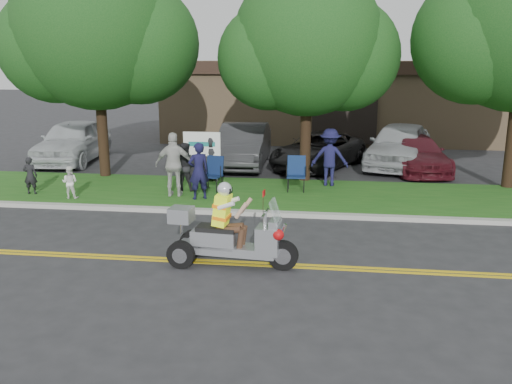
# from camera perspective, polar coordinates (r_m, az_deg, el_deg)

# --- Properties ---
(ground) EXTENTS (120.00, 120.00, 0.00)m
(ground) POSITION_cam_1_polar(r_m,az_deg,el_deg) (11.64, 1.10, -6.75)
(ground) COLOR #28282B
(ground) RESTS_ON ground
(centerline_near) EXTENTS (60.00, 0.10, 0.01)m
(centerline_near) POSITION_cam_1_polar(r_m,az_deg,el_deg) (11.10, 0.77, -7.77)
(centerline_near) COLOR gold
(centerline_near) RESTS_ON ground
(centerline_far) EXTENTS (60.00, 0.10, 0.01)m
(centerline_far) POSITION_cam_1_polar(r_m,az_deg,el_deg) (11.25, 0.86, -7.47)
(centerline_far) COLOR gold
(centerline_far) RESTS_ON ground
(curb) EXTENTS (60.00, 0.25, 0.12)m
(curb) POSITION_cam_1_polar(r_m,az_deg,el_deg) (14.50, 2.44, -2.32)
(curb) COLOR #A8A89E
(curb) RESTS_ON ground
(grass_verge) EXTENTS (60.00, 4.00, 0.10)m
(grass_verge) POSITION_cam_1_polar(r_m,az_deg,el_deg) (16.57, 3.10, -0.29)
(grass_verge) COLOR #195416
(grass_verge) RESTS_ON ground
(commercial_building) EXTENTS (18.00, 8.20, 4.00)m
(commercial_building) POSITION_cam_1_polar(r_m,az_deg,el_deg) (29.89, 9.11, 9.66)
(commercial_building) COLOR #9E7F5B
(commercial_building) RESTS_ON ground
(tree_left) EXTENTS (6.62, 5.40, 7.78)m
(tree_left) POSITION_cam_1_polar(r_m,az_deg,el_deg) (19.44, -16.28, 15.53)
(tree_left) COLOR #332114
(tree_left) RESTS_ON ground
(tree_mid) EXTENTS (5.88, 4.80, 7.05)m
(tree_mid) POSITION_cam_1_polar(r_m,az_deg,el_deg) (18.08, 5.61, 14.85)
(tree_mid) COLOR #332114
(tree_mid) RESTS_ON ground
(business_sign) EXTENTS (1.25, 0.06, 1.75)m
(business_sign) POSITION_cam_1_polar(r_m,az_deg,el_deg) (18.13, -5.71, 4.76)
(business_sign) COLOR silver
(business_sign) RESTS_ON ground
(trike_scooter) EXTENTS (2.66, 0.92, 1.74)m
(trike_scooter) POSITION_cam_1_polar(r_m,az_deg,el_deg) (10.96, -3.08, -4.72)
(trike_scooter) COLOR black
(trike_scooter) RESTS_ON ground
(lawn_chair_a) EXTENTS (0.58, 0.60, 1.07)m
(lawn_chair_a) POSITION_cam_1_polar(r_m,az_deg,el_deg) (16.85, 4.27, 2.20)
(lawn_chair_a) COLOR black
(lawn_chair_a) RESTS_ON grass_verge
(lawn_chair_b) EXTENTS (0.66, 0.68, 1.05)m
(lawn_chair_b) POSITION_cam_1_polar(r_m,az_deg,el_deg) (16.91, -4.48, 2.21)
(lawn_chair_b) COLOR black
(lawn_chair_b) RESTS_ON grass_verge
(spectator_adult_left) EXTENTS (0.73, 0.65, 1.67)m
(spectator_adult_left) POSITION_cam_1_polar(r_m,az_deg,el_deg) (15.77, -6.06, 2.22)
(spectator_adult_left) COLOR #151438
(spectator_adult_left) RESTS_ON grass_verge
(spectator_adult_mid) EXTENTS (0.79, 0.65, 1.50)m
(spectator_adult_mid) POSITION_cam_1_polar(r_m,az_deg,el_deg) (16.91, -7.53, 2.67)
(spectator_adult_mid) COLOR black
(spectator_adult_mid) RESTS_ON grass_verge
(spectator_adult_right) EXTENTS (1.16, 0.58, 1.91)m
(spectator_adult_right) POSITION_cam_1_polar(r_m,az_deg,el_deg) (16.20, -8.60, 2.88)
(spectator_adult_right) COLOR #BABAB4
(spectator_adult_right) RESTS_ON grass_verge
(spectator_chair_a) EXTENTS (1.24, 0.78, 1.84)m
(spectator_chair_a) POSITION_cam_1_polar(r_m,az_deg,el_deg) (17.57, 7.77, 3.65)
(spectator_chair_a) COLOR #171740
(spectator_chair_a) RESTS_ON grass_verge
(spectator_chair_b) EXTENTS (0.82, 0.61, 1.51)m
(spectator_chair_b) POSITION_cam_1_polar(r_m,az_deg,el_deg) (18.24, -4.68, 3.57)
(spectator_chair_b) COLOR black
(spectator_chair_b) RESTS_ON grass_verge
(child_left) EXTENTS (0.44, 0.31, 1.14)m
(child_left) POSITION_cam_1_polar(r_m,az_deg,el_deg) (17.72, -22.67, 1.62)
(child_left) COLOR black
(child_left) RESTS_ON grass_verge
(child_right) EXTENTS (0.48, 0.38, 0.95)m
(child_right) POSITION_cam_1_polar(r_m,az_deg,el_deg) (16.76, -19.00, 0.97)
(child_right) COLOR white
(child_right) RESTS_ON grass_verge
(parked_car_far_left) EXTENTS (2.52, 5.23, 1.72)m
(parked_car_far_left) POSITION_cam_1_polar(r_m,az_deg,el_deg) (23.21, -18.75, 5.09)
(parked_car_far_left) COLOR #B9BDC1
(parked_car_far_left) RESTS_ON ground
(parked_car_left) EXTENTS (1.85, 5.02, 1.64)m
(parked_car_left) POSITION_cam_1_polar(r_m,az_deg,el_deg) (21.17, -1.32, 4.94)
(parked_car_left) COLOR #303133
(parked_car_left) RESTS_ON ground
(parked_car_mid) EXTENTS (4.05, 5.31, 1.34)m
(parked_car_mid) POSITION_cam_1_polar(r_m,az_deg,el_deg) (20.95, 6.58, 4.34)
(parked_car_mid) COLOR black
(parked_car_mid) RESTS_ON ground
(parked_car_right) EXTENTS (2.38, 4.72, 1.31)m
(parked_car_right) POSITION_cam_1_polar(r_m,az_deg,el_deg) (21.10, 16.41, 3.89)
(parked_car_right) COLOR #491119
(parked_car_right) RESTS_ON ground
(parked_car_far_right) EXTENTS (3.43, 5.47, 1.74)m
(parked_car_far_right) POSITION_cam_1_polar(r_m,az_deg,el_deg) (21.65, 14.87, 4.80)
(parked_car_far_right) COLOR #A7ABAF
(parked_car_far_right) RESTS_ON ground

